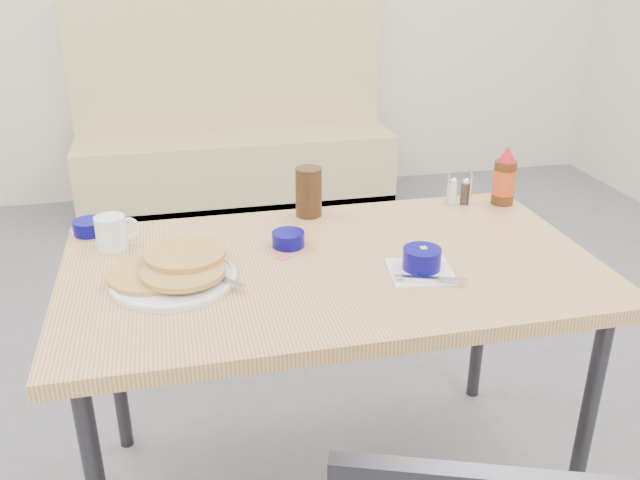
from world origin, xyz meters
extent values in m
cube|color=tan|center=(0.00, 2.72, 0.23)|extent=(1.90, 0.55, 0.45)
cube|color=tan|center=(0.00, 2.94, 0.72)|extent=(1.90, 0.12, 1.00)
cube|color=#2D2D33|center=(0.00, 2.72, 0.04)|extent=(1.90, 0.55, 0.08)
cube|color=tan|center=(0.00, 0.25, 0.74)|extent=(1.40, 0.80, 0.04)
cylinder|color=#2D2D33|center=(0.62, -0.07, 0.36)|extent=(0.04, 0.04, 0.72)
cylinder|color=#2D2D33|center=(-0.62, 0.57, 0.36)|extent=(0.04, 0.04, 0.72)
cylinder|color=#2D2D33|center=(0.62, 0.57, 0.36)|extent=(0.04, 0.04, 0.72)
cylinder|color=white|center=(-0.41, 0.23, 0.77)|extent=(0.31, 0.31, 0.02)
cylinder|color=tan|center=(-0.47, 0.24, 0.78)|extent=(0.21, 0.21, 0.01)
cylinder|color=tan|center=(-0.39, 0.21, 0.80)|extent=(0.21, 0.21, 0.01)
cylinder|color=tan|center=(-0.38, 0.28, 0.81)|extent=(0.21, 0.21, 0.01)
cube|color=silver|center=(-0.29, 0.18, 0.78)|extent=(0.10, 0.12, 0.01)
cylinder|color=white|center=(-0.57, 0.47, 0.81)|extent=(0.08, 0.08, 0.09)
cylinder|color=black|center=(-0.57, 0.47, 0.85)|extent=(0.07, 0.07, 0.00)
torus|color=white|center=(-0.53, 0.48, 0.81)|extent=(0.07, 0.04, 0.07)
cube|color=white|center=(0.21, 0.14, 0.76)|extent=(0.18, 0.18, 0.00)
cylinder|color=white|center=(0.21, 0.14, 0.77)|extent=(0.15, 0.15, 0.01)
cylinder|color=#060466|center=(0.21, 0.14, 0.80)|extent=(0.10, 0.10, 0.05)
cylinder|color=white|center=(0.21, 0.14, 0.82)|extent=(0.09, 0.09, 0.01)
cube|color=#F4DB60|center=(0.21, 0.15, 0.82)|extent=(0.02, 0.02, 0.01)
cube|color=silver|center=(0.21, 0.08, 0.77)|extent=(0.17, 0.08, 0.00)
cylinder|color=#060466|center=(-0.64, 0.59, 0.78)|extent=(0.09, 0.09, 0.04)
cylinder|color=#060466|center=(-0.09, 0.38, 0.78)|extent=(0.09, 0.09, 0.04)
cylinder|color=#342010|center=(0.01, 0.59, 0.84)|extent=(0.09, 0.09, 0.15)
cube|color=silver|center=(0.50, 0.58, 0.76)|extent=(0.10, 0.08, 0.00)
cylinder|color=silver|center=(0.46, 0.58, 0.81)|extent=(0.01, 0.01, 0.10)
cylinder|color=silver|center=(0.53, 0.55, 0.81)|extent=(0.01, 0.01, 0.10)
cylinder|color=silver|center=(0.48, 0.61, 0.81)|extent=(0.01, 0.01, 0.10)
cylinder|color=silver|center=(0.54, 0.59, 0.81)|extent=(0.01, 0.01, 0.10)
cylinder|color=silver|center=(0.48, 0.59, 0.80)|extent=(0.03, 0.03, 0.07)
cylinder|color=#3F3326|center=(0.52, 0.58, 0.80)|extent=(0.03, 0.03, 0.07)
cylinder|color=#47230F|center=(0.64, 0.55, 0.83)|extent=(0.07, 0.07, 0.14)
cylinder|color=orange|center=(0.64, 0.55, 0.83)|extent=(0.07, 0.07, 0.08)
cone|color=red|center=(0.64, 0.55, 0.93)|extent=(0.05, 0.05, 0.05)
cube|color=#CA4365|center=(-0.12, 0.31, 0.76)|extent=(0.05, 0.05, 0.00)
camera|label=1|loc=(-0.39, -1.31, 1.55)|focal=38.00mm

